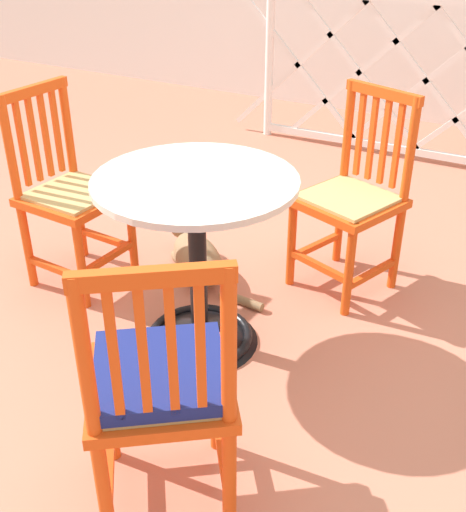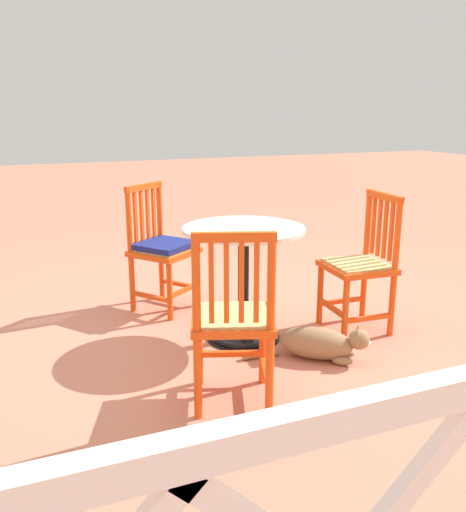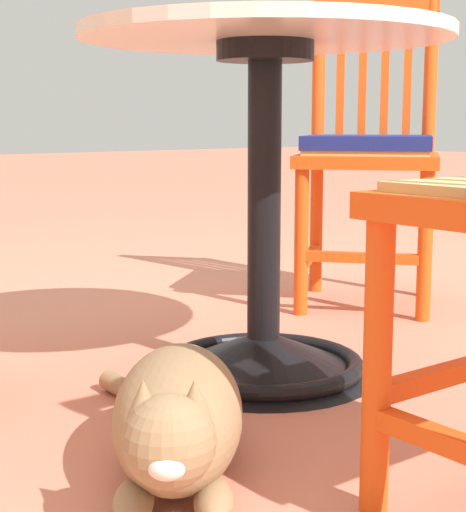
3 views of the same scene
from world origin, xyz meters
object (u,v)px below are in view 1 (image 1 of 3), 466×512
(cafe_table, at_px, (199,282))
(orange_chair_facing_out, at_px, (352,200))
(orange_chair_tucked_in, at_px, (70,195))
(orange_chair_by_planter, at_px, (161,386))
(tabby_cat, at_px, (196,255))

(cafe_table, height_order, orange_chair_facing_out, orange_chair_facing_out)
(cafe_table, distance_m, orange_chair_tucked_in, 0.80)
(cafe_table, xyz_separation_m, orange_chair_facing_out, (0.37, 0.72, 0.15))
(orange_chair_tucked_in, distance_m, orange_chair_by_planter, 1.41)
(orange_chair_by_planter, bearing_deg, tabby_cat, 118.09)
(orange_chair_facing_out, distance_m, orange_chair_by_planter, 1.45)
(orange_chair_facing_out, height_order, tabby_cat, orange_chair_facing_out)
(orange_chair_facing_out, bearing_deg, orange_chair_by_planter, -91.56)
(tabby_cat, bearing_deg, orange_chair_tucked_in, -146.30)
(cafe_table, bearing_deg, orange_chair_by_planter, -65.66)
(cafe_table, relative_size, orange_chair_facing_out, 0.83)
(orange_chair_tucked_in, xyz_separation_m, tabby_cat, (0.47, 0.31, -0.34))
(orange_chair_facing_out, xyz_separation_m, tabby_cat, (-0.67, -0.26, -0.34))
(cafe_table, distance_m, orange_chair_by_planter, 0.81)
(orange_chair_facing_out, height_order, orange_chair_by_planter, same)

